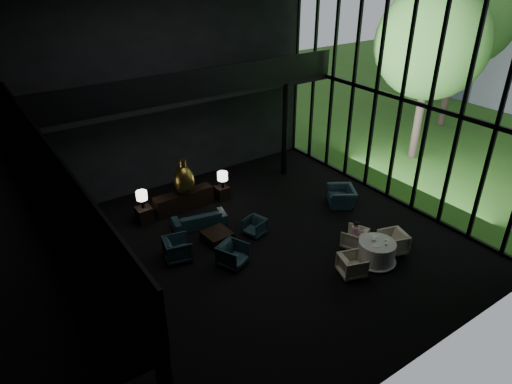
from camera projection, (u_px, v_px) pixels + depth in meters
floor at (242, 254)px, 14.84m from camera, size 14.00×12.00×0.02m
wall_back at (154, 91)px, 17.30m from camera, size 14.00×0.04×8.00m
wall_front at (412, 236)px, 8.60m from camera, size 14.00×0.04×8.00m
curtain_wall at (402, 99)px, 16.43m from camera, size 0.20×12.00×8.00m
mezzanine_left at (9, 197)px, 9.94m from camera, size 2.00×12.00×0.25m
mezzanine_back at (190, 93)px, 17.07m from camera, size 12.00×2.00×0.25m
railing_left at (51, 161)px, 10.16m from camera, size 0.06×12.00×1.00m
railing_back at (202, 83)px, 16.07m from camera, size 12.00×0.06×1.00m
column_nw at (27, 174)px, 15.53m from camera, size 0.24×0.24×4.00m
column_ne at (285, 131)px, 19.20m from camera, size 0.24×0.24×4.00m
tree_near at (432, 43)px, 19.32m from camera, size 4.80×4.80×7.65m
tree_far at (463, 11)px, 22.92m from camera, size 5.60×5.60×8.80m
console at (184, 201)px, 17.24m from camera, size 2.28×0.52×0.73m
bronze_urn at (184, 180)px, 16.67m from camera, size 0.74×0.74×1.38m
side_table_left at (144, 215)px, 16.46m from camera, size 0.53×0.53×0.59m
table_lamp_left at (142, 196)px, 16.11m from camera, size 0.39×0.39×0.66m
side_table_right at (222, 193)px, 18.01m from camera, size 0.48×0.48×0.53m
table_lamp_right at (223, 177)px, 17.58m from camera, size 0.40×0.40×0.67m
sofa at (199, 217)px, 16.21m from camera, size 1.82×0.86×0.68m
lounge_armchair_west at (178, 247)px, 14.40m from camera, size 1.00×1.05×0.91m
lounge_armchair_east at (255, 227)px, 15.73m from camera, size 0.70×0.72×0.60m
lounge_armchair_south at (233, 253)px, 14.15m from camera, size 1.08×1.05×0.86m
window_armchair at (342, 194)px, 17.45m from camera, size 1.23×1.37×1.00m
coffee_table at (217, 237)px, 15.38m from camera, size 0.92×0.92×0.38m
dining_table at (376, 254)px, 14.31m from camera, size 1.30×1.30×0.75m
dining_chair_north at (355, 238)px, 15.03m from camera, size 0.92×0.89×0.73m
dining_chair_east at (393, 241)px, 14.76m from camera, size 0.97×1.01×0.84m
dining_chair_west at (352, 265)px, 13.74m from camera, size 0.87×0.90×0.74m
child at (356, 229)px, 14.82m from camera, size 0.26×0.26×0.55m
plate_a at (377, 246)px, 13.94m from camera, size 0.29×0.29×0.01m
plate_b at (375, 236)px, 14.41m from camera, size 0.27×0.27×0.01m
saucer at (387, 240)px, 14.20m from camera, size 0.16×0.16×0.01m
coffee_cup at (386, 240)px, 14.15m from camera, size 0.07×0.07×0.05m
cereal_bowl at (374, 240)px, 14.18m from camera, size 0.15×0.15×0.08m
cream_pot at (386, 244)px, 13.96m from camera, size 0.07×0.07×0.07m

